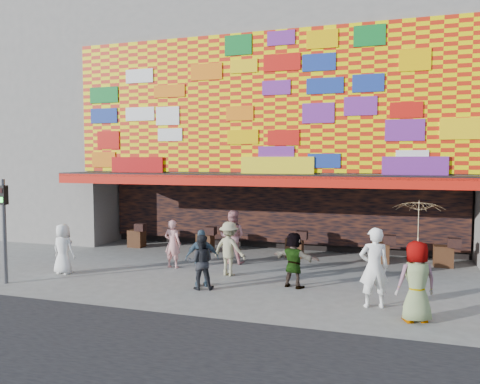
{
  "coord_description": "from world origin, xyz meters",
  "views": [
    {
      "loc": [
        4.25,
        -12.04,
        3.56
      ],
      "look_at": [
        -0.25,
        2.0,
        2.53
      ],
      "focal_mm": 35.0,
      "sensor_mm": 36.0,
      "label": 1
    }
  ],
  "objects": [
    {
      "name": "ped_b",
      "position": [
        -2.5,
        1.75,
        0.79
      ],
      "size": [
        0.61,
        0.42,
        1.58
      ],
      "primitive_type": "imported",
      "rotation": [
        0.0,
        0.0,
        3.06
      ],
      "color": "pink",
      "rests_on": "ground"
    },
    {
      "name": "ped_f",
      "position": [
        1.76,
        0.62,
        0.77
      ],
      "size": [
        1.5,
        0.9,
        1.55
      ],
      "primitive_type": "imported",
      "rotation": [
        0.0,
        0.0,
        2.81
      ],
      "color": "gray",
      "rests_on": "ground"
    },
    {
      "name": "ped_g",
      "position": [
        4.86,
        -1.3,
        0.9
      ],
      "size": [
        1.03,
        0.87,
        1.79
      ],
      "primitive_type": "imported",
      "rotation": [
        0.0,
        0.0,
        3.54
      ],
      "color": "gray",
      "rests_on": "ground"
    },
    {
      "name": "ped_h",
      "position": [
        3.94,
        -0.52,
        0.97
      ],
      "size": [
        0.81,
        0.64,
        1.94
      ],
      "primitive_type": "imported",
      "rotation": [
        0.0,
        0.0,
        3.42
      ],
      "color": "white",
      "rests_on": "ground"
    },
    {
      "name": "neighbor_left",
      "position": [
        -13.0,
        8.0,
        6.0
      ],
      "size": [
        11.0,
        8.0,
        12.0
      ],
      "primitive_type": "cube",
      "color": "gray",
      "rests_on": "ground"
    },
    {
      "name": "shop_building",
      "position": [
        0.0,
        8.18,
        5.23
      ],
      "size": [
        15.2,
        9.4,
        10.0
      ],
      "color": "gray",
      "rests_on": "ground"
    },
    {
      "name": "ground",
      "position": [
        0.0,
        0.0,
        0.0
      ],
      "size": [
        90.0,
        90.0,
        0.0
      ],
      "primitive_type": "plane",
      "color": "slate",
      "rests_on": "ground"
    },
    {
      "name": "ped_a",
      "position": [
        -5.37,
        -0.04,
        0.78
      ],
      "size": [
        0.8,
        0.55,
        1.56
      ],
      "primitive_type": "imported",
      "rotation": [
        0.0,
        0.0,
        3.07
      ],
      "color": "white",
      "rests_on": "ground"
    },
    {
      "name": "ped_i",
      "position": [
        -0.84,
        2.97,
        0.91
      ],
      "size": [
        0.9,
        0.71,
        1.82
      ],
      "primitive_type": "imported",
      "rotation": [
        0.0,
        0.0,
        3.16
      ],
      "color": "#D0868A",
      "rests_on": "ground"
    },
    {
      "name": "signal_left",
      "position": [
        -6.2,
        -1.5,
        1.86
      ],
      "size": [
        0.22,
        0.2,
        3.0
      ],
      "color": "#59595B",
      "rests_on": "ground"
    },
    {
      "name": "ped_e",
      "position": [
        -0.7,
        -0.07,
        0.8
      ],
      "size": [
        1.01,
        0.77,
        1.6
      ],
      "primitive_type": "imported",
      "rotation": [
        0.0,
        0.0,
        3.61
      ],
      "color": "#395165",
      "rests_on": "ground"
    },
    {
      "name": "ped_c",
      "position": [
        -0.64,
        -0.33,
        0.75
      ],
      "size": [
        0.88,
        0.79,
        1.51
      ],
      "primitive_type": "imported",
      "rotation": [
        0.0,
        0.0,
        3.5
      ],
      "color": "black",
      "rests_on": "ground"
    },
    {
      "name": "parasol",
      "position": [
        4.86,
        -1.3,
        2.19
      ],
      "size": [
        1.35,
        1.37,
        1.94
      ],
      "color": "beige",
      "rests_on": "ground"
    },
    {
      "name": "ped_d",
      "position": [
        -0.39,
        1.35,
        0.83
      ],
      "size": [
        1.18,
        0.84,
        1.66
      ],
      "primitive_type": "imported",
      "rotation": [
        0.0,
        0.0,
        2.92
      ],
      "color": "tan",
      "rests_on": "ground"
    }
  ]
}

